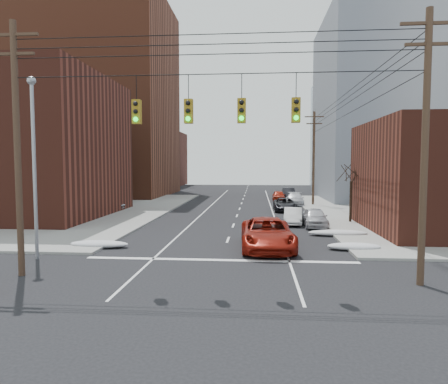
% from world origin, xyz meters
% --- Properties ---
extents(ground, '(160.00, 160.00, 0.00)m').
position_xyz_m(ground, '(0.00, 0.00, 0.00)').
color(ground, black).
rests_on(ground, ground).
extents(building_brick_tall, '(24.00, 20.00, 30.00)m').
position_xyz_m(building_brick_tall, '(-24.00, 48.00, 15.00)').
color(building_brick_tall, brown).
rests_on(building_brick_tall, ground).
extents(building_brick_near, '(20.00, 16.00, 13.00)m').
position_xyz_m(building_brick_near, '(-22.00, 22.00, 6.50)').
color(building_brick_near, '#532318').
rests_on(building_brick_near, ground).
extents(building_brick_far, '(22.00, 18.00, 12.00)m').
position_xyz_m(building_brick_far, '(-26.00, 74.00, 6.00)').
color(building_brick_far, '#532318').
rests_on(building_brick_far, ground).
extents(building_office, '(22.00, 20.00, 25.00)m').
position_xyz_m(building_office, '(22.00, 44.00, 12.50)').
color(building_office, gray).
rests_on(building_office, ground).
extents(building_glass, '(20.00, 18.00, 22.00)m').
position_xyz_m(building_glass, '(24.00, 70.00, 11.00)').
color(building_glass, gray).
rests_on(building_glass, ground).
extents(utility_pole_left, '(2.20, 0.28, 11.00)m').
position_xyz_m(utility_pole_left, '(-8.50, 3.00, 5.78)').
color(utility_pole_left, '#473323').
rests_on(utility_pole_left, ground).
extents(utility_pole_right, '(2.20, 0.28, 11.00)m').
position_xyz_m(utility_pole_right, '(8.50, 3.00, 5.78)').
color(utility_pole_right, '#473323').
rests_on(utility_pole_right, ground).
extents(utility_pole_far, '(2.20, 0.28, 11.00)m').
position_xyz_m(utility_pole_far, '(8.50, 34.00, 5.78)').
color(utility_pole_far, '#473323').
rests_on(utility_pole_far, ground).
extents(traffic_signals, '(17.00, 0.42, 2.02)m').
position_xyz_m(traffic_signals, '(0.10, 2.97, 7.17)').
color(traffic_signals, black).
rests_on(traffic_signals, ground).
extents(street_light, '(0.44, 0.44, 9.32)m').
position_xyz_m(street_light, '(-9.50, 6.00, 5.54)').
color(street_light, gray).
rests_on(street_light, ground).
extents(bare_tree, '(2.09, 2.20, 4.93)m').
position_xyz_m(bare_tree, '(9.59, 20.00, 2.32)').
color(bare_tree, black).
rests_on(bare_tree, ground).
extents(snow_nw, '(3.50, 1.08, 0.42)m').
position_xyz_m(snow_nw, '(-7.40, 9.00, 0.21)').
color(snow_nw, silver).
rests_on(snow_nw, ground).
extents(snow_ne, '(3.00, 1.08, 0.42)m').
position_xyz_m(snow_ne, '(7.40, 9.50, 0.21)').
color(snow_ne, silver).
rests_on(snow_ne, ground).
extents(snow_east_far, '(4.00, 1.08, 0.42)m').
position_xyz_m(snow_east_far, '(7.40, 14.00, 0.21)').
color(snow_east_far, silver).
rests_on(snow_east_far, ground).
extents(red_pickup, '(3.21, 6.51, 1.78)m').
position_xyz_m(red_pickup, '(2.46, 9.43, 0.89)').
color(red_pickup, maroon).
rests_on(red_pickup, ground).
extents(parked_car_a, '(1.79, 4.35, 1.48)m').
position_xyz_m(parked_car_a, '(6.40, 17.90, 0.74)').
color(parked_car_a, silver).
rests_on(parked_car_a, ground).
extents(parked_car_b, '(1.77, 4.15, 1.33)m').
position_xyz_m(parked_car_b, '(4.81, 19.12, 0.67)').
color(parked_car_b, silver).
rests_on(parked_car_b, ground).
extents(parked_car_c, '(2.27, 4.86, 1.35)m').
position_xyz_m(parked_car_c, '(4.80, 28.24, 0.67)').
color(parked_car_c, black).
rests_on(parked_car_c, ground).
extents(parked_car_d, '(2.45, 5.22, 1.47)m').
position_xyz_m(parked_car_d, '(6.40, 34.11, 0.74)').
color(parked_car_d, silver).
rests_on(parked_car_d, ground).
extents(parked_car_e, '(1.62, 3.98, 1.36)m').
position_xyz_m(parked_car_e, '(4.80, 39.86, 0.68)').
color(parked_car_e, '#991F0D').
rests_on(parked_car_e, ground).
extents(parked_car_f, '(1.74, 4.66, 1.52)m').
position_xyz_m(parked_car_f, '(6.40, 43.52, 0.76)').
color(parked_car_f, black).
rests_on(parked_car_f, ground).
extents(lot_car_a, '(4.88, 2.44, 1.54)m').
position_xyz_m(lot_car_a, '(-14.68, 21.12, 0.92)').
color(lot_car_a, silver).
rests_on(lot_car_a, sidewalk_nw).
extents(lot_car_b, '(4.44, 2.07, 1.23)m').
position_xyz_m(lot_car_b, '(-14.05, 26.78, 0.76)').
color(lot_car_b, '#A9AAAE').
rests_on(lot_car_b, sidewalk_nw).
extents(lot_car_c, '(5.10, 3.42, 1.37)m').
position_xyz_m(lot_car_c, '(-17.49, 20.01, 0.84)').
color(lot_car_c, black).
rests_on(lot_car_c, sidewalk_nw).
extents(lot_car_d, '(3.91, 2.26, 1.25)m').
position_xyz_m(lot_car_d, '(-17.28, 29.86, 0.78)').
color(lot_car_d, '#A2A1A6').
rests_on(lot_car_d, sidewalk_nw).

